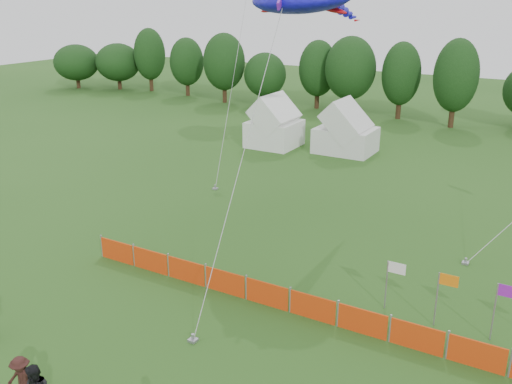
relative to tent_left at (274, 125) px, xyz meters
The scene contains 6 objects.
treeline 20.65m from the tent_left, 48.51° to the left, with size 104.57×8.78×8.36m.
tent_left is the anchor object (origin of this frame).
tent_right 5.86m from the tent_left, 10.91° to the left, with size 4.50×3.60×3.18m.
barrier_fence 26.36m from the tent_left, 58.38° to the right, with size 21.90×0.06×1.00m.
spectator_c 32.27m from the tent_left, 75.23° to the right, with size 1.05×0.60×1.62m, color #321714.
small_kite_dark 8.44m from the tent_left, 87.64° to the right, with size 3.53×9.61×13.29m.
Camera 1 is at (9.58, -10.48, 11.86)m, focal length 40.00 mm.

